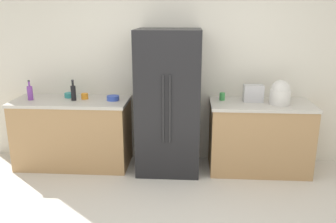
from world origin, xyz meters
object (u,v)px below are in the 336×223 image
bottle_a (30,93)px  cup_a (85,96)px  toaster (253,93)px  refrigerator (169,102)px  bowl_b (113,98)px  rice_cooker (280,93)px  bottle_b (73,92)px  cup_b (222,96)px  bowl_a (70,95)px

bottle_a → cup_a: size_ratio=2.84×
toaster → bottle_a: (-2.92, -0.11, -0.01)m
refrigerator → cup_a: (-1.13, 0.09, 0.04)m
cup_a → bowl_b: (0.39, -0.04, -0.01)m
bottle_a → rice_cooker: bearing=-0.3°
toaster → bottle_b: bearing=-177.5°
refrigerator → bowl_b: refrigerator is taller
refrigerator → toaster: 1.10m
toaster → cup_b: toaster is taller
bottle_b → bowl_a: bearing=122.1°
refrigerator → bowl_a: 1.37m
toaster → bowl_b: 1.83m
toaster → refrigerator: bearing=-174.2°
bowl_b → toaster: bearing=1.9°
refrigerator → cup_a: 1.13m
rice_cooker → cup_a: bearing=177.6°
bottle_a → bowl_a: bearing=20.5°
cup_a → bowl_b: 0.39m
toaster → rice_cooker: size_ratio=0.81×
toaster → cup_a: toaster is taller
rice_cooker → bottle_a: size_ratio=1.17×
toaster → bowl_a: bearing=178.5°
bottle_a → bottle_b: 0.58m
bottle_b → bowl_b: bottle_b is taller
refrigerator → rice_cooker: size_ratio=5.98×
toaster → rice_cooker: rice_cooker is taller
bottle_b → bowl_b: 0.52m
bowl_b → bottle_b: bearing=-175.4°
bottle_a → cup_a: (0.70, 0.09, -0.06)m
toaster → bowl_b: (-1.83, -0.06, -0.08)m
cup_b → refrigerator: bearing=-168.3°
toaster → bottle_a: bottle_a is taller
bottle_a → bowl_b: (1.09, 0.05, -0.07)m
bowl_a → bowl_b: size_ratio=0.94×
refrigerator → cup_a: bearing=175.5°
rice_cooker → cup_a: rice_cooker is taller
refrigerator → rice_cooker: bearing=-0.7°
bottle_b → cup_a: size_ratio=2.95×
refrigerator → cup_b: refrigerator is taller
rice_cooker → cup_b: rice_cooker is taller
refrigerator → bowl_b: bearing=176.2°
bottle_a → bowl_b: bearing=2.7°
cup_a → rice_cooker: bearing=-2.4°
cup_b → toaster: bearing=-5.0°
bowl_b → cup_b: bearing=3.8°
bottle_a → cup_a: bearing=7.4°
cup_a → bowl_a: (-0.23, 0.09, -0.01)m
bottle_a → bowl_a: 0.51m
bottle_b → refrigerator: bearing=-0.4°
bottle_b → cup_a: bottle_b is taller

